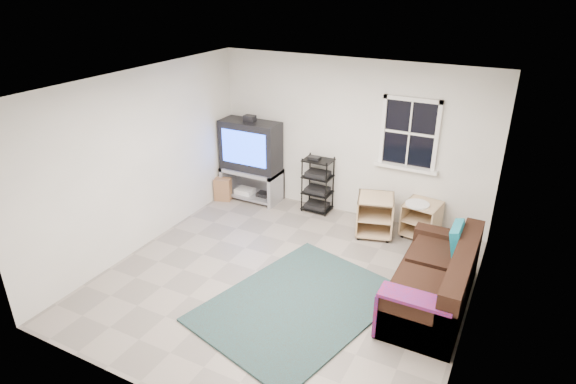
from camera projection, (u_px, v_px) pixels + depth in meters
The scene contains 8 objects.
room at pixel (409, 138), 7.30m from camera, with size 4.60×4.62×4.60m.
tv_unit at pixel (251, 154), 8.47m from camera, with size 1.06×0.53×1.56m.
av_rack at pixel (318, 188), 8.20m from camera, with size 0.48×0.35×0.97m.
side_table_left at pixel (375, 213), 7.49m from camera, with size 0.68×0.68×0.65m.
side_table_right at pixel (422, 216), 7.44m from camera, with size 0.57×0.57×0.59m.
sofa at pixel (435, 283), 5.86m from camera, with size 0.86×1.93×0.88m.
shag_rug at pixel (298, 304), 5.96m from camera, with size 1.74×2.39×0.03m, color black.
paper_bag at pixel (223, 189), 8.67m from camera, with size 0.29×0.19×0.41m, color olive.
Camera 1 is at (2.54, -4.78, 3.74)m, focal length 30.00 mm.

